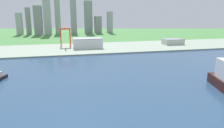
{
  "coord_description": "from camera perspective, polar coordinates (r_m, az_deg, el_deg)",
  "views": [
    {
      "loc": [
        -55.12,
        26.14,
        79.19
      ],
      "look_at": [
        -5.85,
        234.03,
        27.62
      ],
      "focal_mm": 35.73,
      "sensor_mm": 36.0,
      "label": 1
    }
  ],
  "objects": [
    {
      "name": "water_bay",
      "position": [
        234.59,
        1.06,
        -6.14
      ],
      "size": [
        840.0,
        360.0,
        0.15
      ],
      "primitive_type": "cube",
      "color": "#2D4C70",
      "rests_on": "ground"
    },
    {
      "name": "tugboat_small",
      "position": [
        291.09,
        -26.54,
        -2.93
      ],
      "size": [
        10.41,
        20.0,
        12.87
      ],
      "color": "black",
      "rests_on": "water_bay"
    },
    {
      "name": "distant_skyline",
      "position": [
        791.85,
        -12.49,
        11.23
      ],
      "size": [
        323.25,
        49.62,
        128.96
      ],
      "color": "#AAABAC",
      "rests_on": "ground"
    },
    {
      "name": "warehouse_annex",
      "position": [
        539.16,
        15.33,
        5.58
      ],
      "size": [
        46.19,
        28.17,
        12.37
      ],
      "color": "silver",
      "rests_on": "industrial_pier"
    },
    {
      "name": "port_crane_red",
      "position": [
        496.58,
        -11.88,
        7.85
      ],
      "size": [
        22.34,
        37.58,
        42.05
      ],
      "color": "red",
      "rests_on": "industrial_pier"
    },
    {
      "name": "ground_plane",
      "position": [
        290.36,
        -1.88,
        -2.26
      ],
      "size": [
        2400.0,
        2400.0,
        0.0
      ],
      "primitive_type": "plane",
      "color": "#4B8944"
    },
    {
      "name": "industrial_pier",
      "position": [
        473.58,
        -6.48,
        4.01
      ],
      "size": [
        840.0,
        140.0,
        2.5
      ],
      "primitive_type": "cube",
      "color": "#96A692",
      "rests_on": "ground"
    },
    {
      "name": "warehouse_main",
      "position": [
        474.7,
        -6.25,
        5.42
      ],
      "size": [
        60.71,
        34.44,
        19.99
      ],
      "color": "white",
      "rests_on": "industrial_pier"
    }
  ]
}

